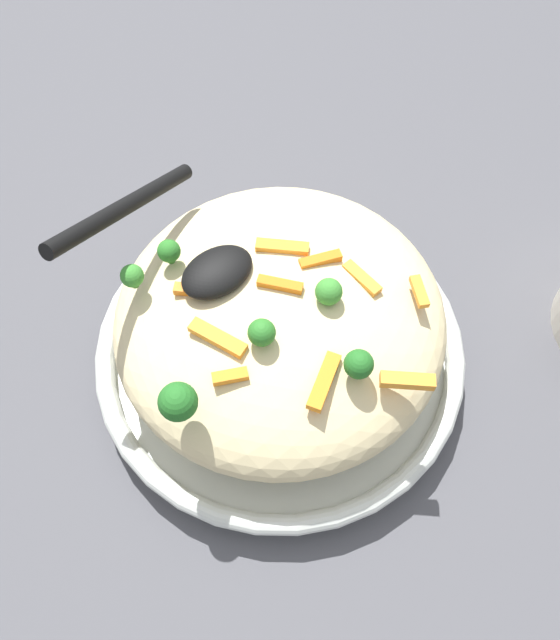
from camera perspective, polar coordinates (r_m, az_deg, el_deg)
The scene contains 21 objects.
ground_plane at distance 0.55m, azimuth -0.00°, elevation -3.74°, with size 2.40×2.40×0.00m, color #4C4C51.
serving_bowl at distance 0.54m, azimuth -0.00°, elevation -2.81°, with size 0.31×0.31×0.04m.
pasta_mound at distance 0.49m, azimuth -0.00°, elevation 0.16°, with size 0.26×0.26×0.09m, color beige.
carrot_piece_0 at distance 0.47m, azimuth 3.60°, elevation 5.50°, with size 0.03×0.01×0.01m, color orange.
carrot_piece_1 at distance 0.45m, azimuth -0.39°, elevation 2.77°, with size 0.03×0.01×0.01m, color orange.
carrot_piece_2 at distance 0.46m, azimuth 7.42°, elevation 3.79°, with size 0.03×0.01×0.01m, color orange.
carrot_piece_3 at distance 0.43m, azimuth -5.66°, elevation -1.61°, with size 0.04×0.01×0.01m, color orange.
carrot_piece_4 at distance 0.47m, azimuth 12.51°, elevation 2.54°, with size 0.03×0.01×0.01m, color orange.
carrot_piece_5 at distance 0.43m, azimuth 11.47°, elevation -5.41°, with size 0.04×0.01×0.01m, color orange.
carrot_piece_6 at distance 0.42m, azimuth -4.55°, elevation -5.10°, with size 0.02×0.01×0.01m, color orange.
carrot_piece_7 at distance 0.46m, azimuth -4.77°, elevation 4.34°, with size 0.03×0.01×0.01m, color orange.
carrot_piece_8 at distance 0.42m, azimuth 4.00°, elevation -5.58°, with size 0.04×0.01×0.01m, color orange.
carrot_piece_9 at distance 0.47m, azimuth 0.21°, elevation 6.60°, with size 0.04×0.01×0.01m, color orange.
carrot_piece_10 at distance 0.46m, azimuth -7.68°, elevation 2.69°, with size 0.03×0.01×0.01m, color orange.
broccoli_floret_0 at distance 0.47m, azimuth -10.02°, elevation 6.15°, with size 0.02×0.02×0.02m.
broccoli_floret_1 at distance 0.40m, azimuth -9.22°, elevation -7.36°, with size 0.03×0.03×0.03m.
broccoli_floret_2 at distance 0.44m, azimuth 4.44°, elevation 2.55°, with size 0.02×0.02×0.02m.
broccoli_floret_3 at distance 0.46m, azimuth -13.25°, elevation 3.89°, with size 0.02×0.02×0.02m.
broccoli_floret_4 at distance 0.42m, azimuth 7.29°, elevation -3.91°, with size 0.02×0.02×0.02m.
broccoli_floret_5 at distance 0.42m, azimuth -1.67°, elevation -1.18°, with size 0.02×0.02×0.02m.
serving_spoon at distance 0.46m, azimuth -8.64°, elevation 6.40°, with size 0.14×0.12×0.08m.
Camera 1 is at (0.15, 0.19, 0.50)m, focal length 35.32 mm.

